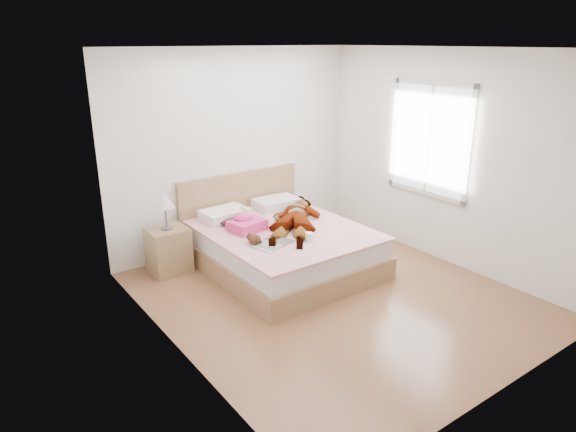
# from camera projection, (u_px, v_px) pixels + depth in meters

# --- Properties ---
(ground) EXTENTS (4.00, 4.00, 0.00)m
(ground) POSITION_uv_depth(u_px,v_px,m) (333.00, 297.00, 5.63)
(ground) COLOR #57341B
(ground) RESTS_ON ground
(woman) EXTENTS (1.58, 1.62, 0.23)m
(woman) POSITION_uv_depth(u_px,v_px,m) (295.00, 215.00, 6.32)
(woman) COLOR white
(woman) RESTS_ON bed
(hair) EXTENTS (0.60, 0.67, 0.08)m
(hair) POSITION_uv_depth(u_px,v_px,m) (237.00, 220.00, 6.37)
(hair) COLOR black
(hair) RESTS_ON bed
(phone) EXTENTS (0.10, 0.10, 0.05)m
(phone) POSITION_uv_depth(u_px,v_px,m) (244.00, 209.00, 6.32)
(phone) COLOR silver
(phone) RESTS_ON bed
(room_shell) EXTENTS (4.00, 4.00, 4.00)m
(room_shell) POSITION_uv_depth(u_px,v_px,m) (430.00, 139.00, 6.36)
(room_shell) COLOR white
(room_shell) RESTS_ON ground
(bed) EXTENTS (1.80, 2.08, 1.00)m
(bed) POSITION_uv_depth(u_px,v_px,m) (279.00, 244.00, 6.34)
(bed) COLOR olive
(bed) RESTS_ON ground
(towel) EXTENTS (0.45, 0.38, 0.21)m
(towel) POSITION_uv_depth(u_px,v_px,m) (246.00, 223.00, 6.12)
(towel) COLOR #EA3F81
(towel) RESTS_ON bed
(magazine) EXTENTS (0.53, 0.42, 0.03)m
(magazine) POSITION_uv_depth(u_px,v_px,m) (274.00, 243.00, 5.73)
(magazine) COLOR white
(magazine) RESTS_ON bed
(coffee_mug) EXTENTS (0.14, 0.11, 0.10)m
(coffee_mug) POSITION_uv_depth(u_px,v_px,m) (309.00, 237.00, 5.80)
(coffee_mug) COLOR white
(coffee_mug) RESTS_ON bed
(plush_toy) EXTENTS (0.15, 0.22, 0.12)m
(plush_toy) POSITION_uv_depth(u_px,v_px,m) (254.00, 239.00, 5.71)
(plush_toy) COLOR #331D0E
(plush_toy) RESTS_ON bed
(nightstand) EXTENTS (0.46, 0.41, 0.98)m
(nightstand) POSITION_uv_depth(u_px,v_px,m) (168.00, 247.00, 6.14)
(nightstand) COLOR brown
(nightstand) RESTS_ON ground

